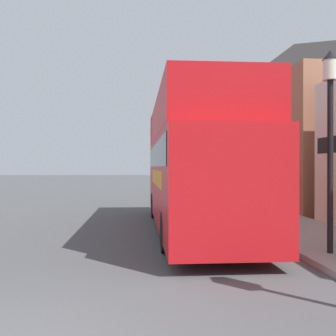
{
  "coord_description": "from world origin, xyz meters",
  "views": [
    {
      "loc": [
        1.77,
        -4.28,
        2.07
      ],
      "look_at": [
        2.76,
        8.65,
        2.02
      ],
      "focal_mm": 42.0,
      "sensor_mm": 36.0,
      "label": 1
    }
  ],
  "objects": [
    {
      "name": "lamp_post_third",
      "position": [
        5.91,
        20.3,
        3.33
      ],
      "size": [
        0.35,
        0.35,
        4.62
      ],
      "color": "black",
      "rests_on": "sidewalk"
    },
    {
      "name": "brick_terrace_rear",
      "position": [
        11.19,
        18.81,
        4.74
      ],
      "size": [
        6.0,
        16.54,
        9.48
      ],
      "color": "#9E664C",
      "rests_on": "ground_plane"
    },
    {
      "name": "lamp_post_nearest",
      "position": [
        6.05,
        4.16,
        3.27
      ],
      "size": [
        0.35,
        0.35,
        4.52
      ],
      "color": "black",
      "rests_on": "sidewalk"
    },
    {
      "name": "parked_car_ahead_of_bus",
      "position": [
        4.25,
        16.88,
        0.67
      ],
      "size": [
        1.87,
        4.25,
        1.43
      ],
      "rotation": [
        0.0,
        0.0,
        -0.02
      ],
      "color": "silver",
      "rests_on": "ground_plane"
    },
    {
      "name": "ground_plane",
      "position": [
        0.0,
        21.0,
        0.0
      ],
      "size": [
        144.0,
        144.0,
        0.0
      ],
      "primitive_type": "plane",
      "color": "#4C4C4F"
    },
    {
      "name": "tour_bus",
      "position": [
        3.57,
        8.35,
        1.87
      ],
      "size": [
        2.53,
        10.68,
        4.14
      ],
      "rotation": [
        0.0,
        0.0,
        0.0
      ],
      "color": "red",
      "rests_on": "ground_plane"
    },
    {
      "name": "lamp_post_second",
      "position": [
        5.92,
        12.23,
        3.12
      ],
      "size": [
        0.35,
        0.35,
        4.28
      ],
      "color": "black",
      "rests_on": "sidewalk"
    },
    {
      "name": "sidewalk",
      "position": [
        6.78,
        18.0,
        0.07
      ],
      "size": [
        2.81,
        108.0,
        0.14
      ],
      "color": "#999993",
      "rests_on": "ground_plane"
    }
  ]
}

